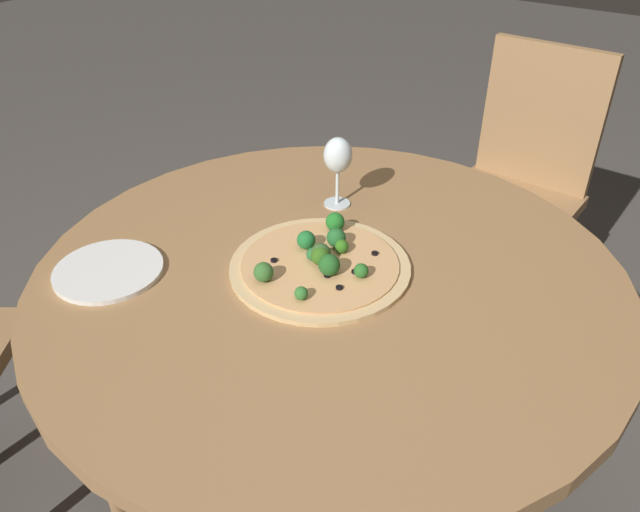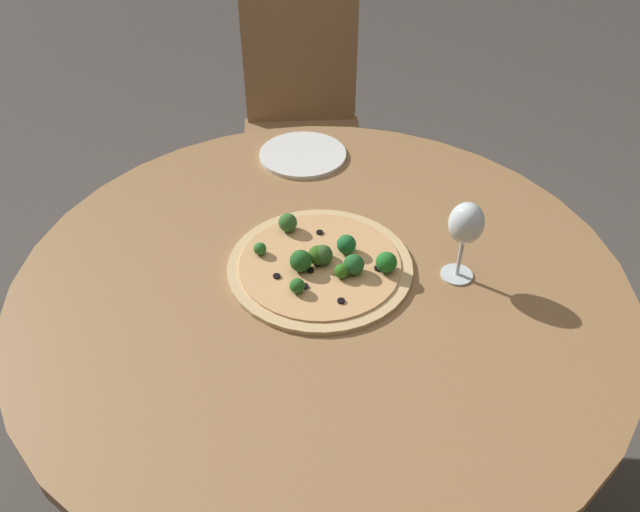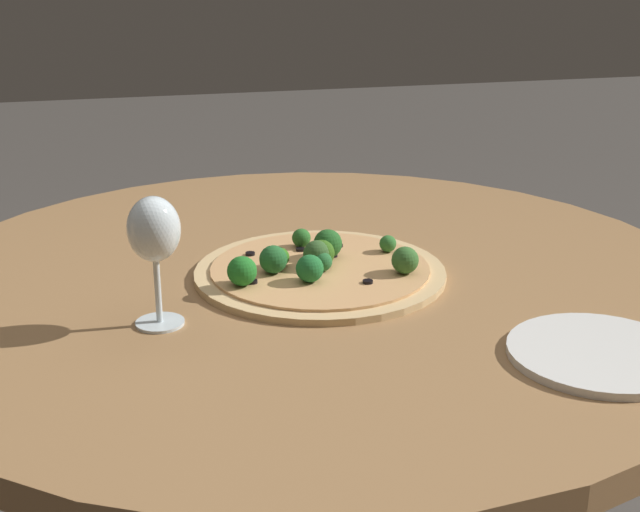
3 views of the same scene
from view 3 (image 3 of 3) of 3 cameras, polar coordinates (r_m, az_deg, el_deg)
name	(u,v)px [view 3 (image 3 of 3)]	position (r m, az deg, el deg)	size (l,w,h in m)	color
dining_table	(310,313)	(1.30, -0.64, -3.67)	(1.17, 1.17, 0.73)	olive
pizza	(318,268)	(1.26, -0.10, -0.77)	(0.36, 0.36, 0.06)	tan
wine_glass	(154,234)	(1.09, -10.57, 1.39)	(0.06, 0.06, 0.17)	silver
plate_near	(600,353)	(1.07, 17.48, -5.96)	(0.21, 0.21, 0.01)	silver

